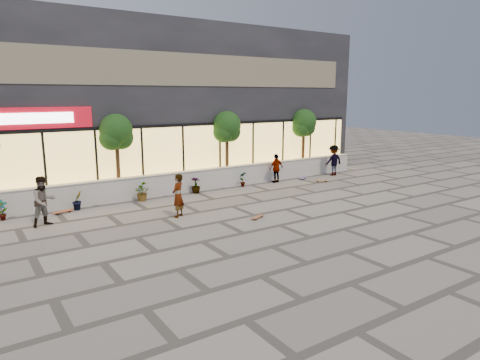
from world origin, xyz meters
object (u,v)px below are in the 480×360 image
skater_right_far (334,160)px  skateboard_right_near (321,181)px  tree_midwest (116,134)px  skateboard_center (258,217)px  skater_center (178,196)px  skateboard_left (63,211)px  skater_right_near (276,168)px  skateboard_right_far (303,178)px  tree_east (304,125)px  skater_left (44,201)px  tree_mideast (227,128)px

skater_right_far → skateboard_right_near: 2.44m
tree_midwest → skateboard_center: bearing=-63.0°
skater_center → skateboard_left: (-3.72, 3.06, -0.78)m
skater_right_near → skateboard_left: bearing=-4.4°
skateboard_right_near → skateboard_right_far: same height
skater_right_far → skateboard_right_far: 2.47m
tree_east → skateboard_right_near: bearing=-110.4°
tree_midwest → skateboard_left: (-2.84, -1.50, -2.90)m
skater_center → skater_right_near: (7.44, 3.16, -0.07)m
tree_midwest → skater_left: tree_midwest is taller
skater_right_near → skateboard_right_far: skater_right_near is taller
skater_center → skateboard_center: 3.24m
skateboard_left → skateboard_right_near: 13.40m
skater_left → skater_right_far: skater_left is taller
tree_east → skater_center: tree_east is taller
tree_mideast → skater_center: size_ratio=2.27×
skater_left → skater_right_far: bearing=-12.5°
skater_center → skateboard_right_far: (9.32, 3.06, -0.78)m
skater_right_near → skater_left: bearing=2.2°
tree_east → skater_center: 11.76m
tree_mideast → skater_left: 10.36m
tree_east → skater_left: 15.64m
tree_east → skater_left: (-15.23, -2.89, -2.06)m
tree_midwest → skateboard_right_near: tree_midwest is taller
skater_center → skater_right_far: size_ratio=0.95×
tree_midwest → skateboard_right_far: bearing=-8.4°
tree_east → skateboard_center: bearing=-141.4°
skater_left → skateboard_left: bearing=40.3°
skater_center → skater_left: size_ratio=0.93×
skater_center → tree_midwest: bearing=-116.2°
skateboard_center → skateboard_left: 7.96m
skater_left → skateboard_center: size_ratio=2.47×
skater_right_near → skateboard_center: (-4.99, -5.12, -0.72)m
tree_midwest → skateboard_center: 7.88m
skater_left → skateboard_left: skater_left is taller
skater_right_far → skateboard_right_near: size_ratio=2.34×
tree_midwest → skateboard_center: tree_midwest is taller
tree_midwest → skateboard_center: size_ratio=5.22×
skateboard_right_near → tree_east: bearing=96.5°
skater_right_far → skateboard_right_near: bearing=31.4°
tree_midwest → tree_mideast: same height
skater_center → skater_right_near: bearing=165.9°
skater_left → skateboard_center: bearing=-44.3°
tree_mideast → tree_east: (5.50, 0.00, 0.00)m
tree_midwest → tree_east: (11.50, 0.00, 0.00)m
tree_east → skater_left: bearing=-169.3°
tree_mideast → skater_right_far: tree_mideast is taller
tree_mideast → skateboard_right_far: tree_mideast is taller
tree_mideast → skater_center: (-5.13, -4.56, -2.12)m
tree_east → skateboard_right_far: 3.52m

